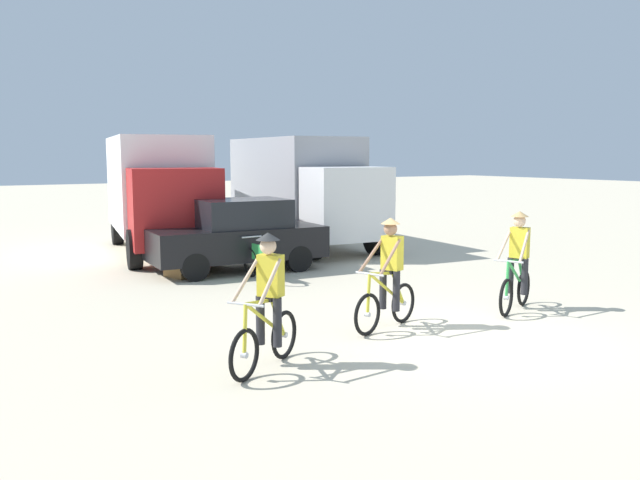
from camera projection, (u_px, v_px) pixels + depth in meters
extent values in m
plane|color=beige|center=(469.00, 336.00, 10.40)|extent=(120.00, 120.00, 0.00)
cube|color=white|center=(156.00, 183.00, 19.62)|extent=(3.32, 5.56, 2.70)
cube|color=#B21E1E|center=(175.00, 208.00, 16.55)|extent=(2.44, 1.88, 2.00)
cube|color=black|center=(180.00, 196.00, 15.86)|extent=(2.00, 0.45, 0.80)
cylinder|color=black|center=(216.00, 245.00, 17.14)|extent=(0.50, 1.04, 1.00)
cylinder|color=black|center=(134.00, 249.00, 16.39)|extent=(0.50, 1.04, 1.00)
cylinder|color=black|center=(182.00, 226.00, 21.74)|extent=(0.50, 1.04, 1.00)
cylinder|color=black|center=(117.00, 229.00, 21.00)|extent=(0.50, 1.04, 1.00)
cube|color=#9E9EA3|center=(294.00, 181.00, 21.04)|extent=(2.85, 5.39, 2.70)
cube|color=silver|center=(347.00, 204.00, 18.10)|extent=(2.32, 1.69, 2.00)
cube|color=black|center=(360.00, 192.00, 17.44)|extent=(2.02, 0.26, 0.80)
cylinder|color=black|center=(376.00, 237.00, 18.78)|extent=(0.41, 1.02, 1.00)
cylinder|color=black|center=(312.00, 242.00, 17.85)|extent=(0.41, 1.02, 1.00)
cylinder|color=black|center=(300.00, 222.00, 23.18)|extent=(0.41, 1.02, 1.00)
cylinder|color=black|center=(246.00, 224.00, 22.25)|extent=(0.41, 1.02, 1.00)
cube|color=black|center=(237.00, 243.00, 16.10)|extent=(4.32, 2.07, 0.76)
cube|color=black|center=(242.00, 213.00, 16.08)|extent=(2.21, 1.75, 0.68)
cylinder|color=black|center=(195.00, 267.00, 14.86)|extent=(0.65, 0.27, 0.64)
cylinder|color=black|center=(176.00, 258.00, 16.23)|extent=(0.65, 0.27, 0.64)
cylinder|color=black|center=(299.00, 259.00, 16.07)|extent=(0.65, 0.27, 0.64)
cylinder|color=black|center=(273.00, 251.00, 17.44)|extent=(0.65, 0.27, 0.64)
torus|color=black|center=(244.00, 355.00, 8.26)|extent=(0.61, 0.42, 0.68)
cylinder|color=silver|center=(244.00, 355.00, 8.26)|extent=(0.11, 0.11, 0.08)
torus|color=black|center=(284.00, 335.00, 9.20)|extent=(0.61, 0.42, 0.68)
cylinder|color=silver|center=(284.00, 335.00, 9.20)|extent=(0.11, 0.11, 0.08)
cylinder|color=gold|center=(266.00, 320.00, 8.71)|extent=(0.89, 0.59, 0.68)
cylinder|color=gold|center=(259.00, 302.00, 8.52)|extent=(0.58, 0.40, 0.13)
cylinder|color=gold|center=(278.00, 318.00, 9.01)|extent=(0.35, 0.25, 0.59)
cylinder|color=gold|center=(245.00, 330.00, 8.24)|extent=(0.11, 0.10, 0.64)
cylinder|color=silver|center=(246.00, 304.00, 8.22)|extent=(0.31, 0.46, 0.04)
cube|color=black|center=(272.00, 298.00, 8.82)|extent=(0.27, 0.23, 0.06)
cube|color=gold|center=(271.00, 275.00, 8.76)|extent=(0.34, 0.38, 0.56)
sphere|color=beige|center=(268.00, 246.00, 8.65)|extent=(0.22, 0.22, 0.22)
cone|color=#333333|center=(268.00, 236.00, 8.64)|extent=(0.32, 0.32, 0.10)
cylinder|color=#26262B|center=(277.00, 322.00, 8.73)|extent=(0.12, 0.12, 0.66)
cylinder|color=#26262B|center=(260.00, 320.00, 8.84)|extent=(0.12, 0.12, 0.66)
cylinder|color=beige|center=(270.00, 282.00, 8.38)|extent=(0.54, 0.41, 0.53)
cylinder|color=beige|center=(246.00, 280.00, 8.53)|extent=(0.58, 0.34, 0.53)
torus|color=black|center=(367.00, 314.00, 10.36)|extent=(0.66, 0.27, 0.68)
cylinder|color=silver|center=(367.00, 314.00, 10.36)|extent=(0.10, 0.10, 0.08)
torus|color=black|center=(403.00, 303.00, 11.17)|extent=(0.66, 0.27, 0.68)
cylinder|color=silver|center=(403.00, 303.00, 11.17)|extent=(0.10, 0.10, 0.08)
cylinder|color=gold|center=(387.00, 289.00, 10.75)|extent=(0.99, 0.37, 0.68)
cylinder|color=gold|center=(381.00, 274.00, 10.58)|extent=(0.64, 0.26, 0.13)
cylinder|color=gold|center=(398.00, 288.00, 11.00)|extent=(0.38, 0.17, 0.59)
cylinder|color=gold|center=(369.00, 294.00, 10.34)|extent=(0.11, 0.08, 0.64)
cylinder|color=silver|center=(370.00, 274.00, 10.32)|extent=(0.20, 0.50, 0.04)
cube|color=black|center=(393.00, 271.00, 10.83)|extent=(0.27, 0.19, 0.06)
cube|color=gold|center=(392.00, 253.00, 10.77)|extent=(0.29, 0.37, 0.56)
sphere|color=#A87A5B|center=(390.00, 229.00, 10.68)|extent=(0.22, 0.22, 0.22)
cone|color=tan|center=(391.00, 221.00, 10.66)|extent=(0.32, 0.32, 0.10)
cylinder|color=#26262B|center=(396.00, 291.00, 10.73)|extent=(0.12, 0.12, 0.66)
cylinder|color=#26262B|center=(383.00, 289.00, 10.89)|extent=(0.12, 0.12, 0.66)
cylinder|color=#A87A5B|center=(390.00, 257.00, 10.40)|extent=(0.60, 0.28, 0.53)
cylinder|color=#A87A5B|center=(371.00, 255.00, 10.63)|extent=(0.62, 0.21, 0.53)
torus|color=black|center=(506.00, 298.00, 11.58)|extent=(0.64, 0.34, 0.68)
cylinder|color=silver|center=(506.00, 298.00, 11.58)|extent=(0.11, 0.11, 0.08)
torus|color=black|center=(524.00, 288.00, 12.45)|extent=(0.64, 0.34, 0.68)
cylinder|color=silver|center=(524.00, 288.00, 12.45)|extent=(0.11, 0.11, 0.08)
cylinder|color=green|center=(516.00, 275.00, 12.00)|extent=(0.95, 0.47, 0.68)
cylinder|color=green|center=(514.00, 261.00, 11.82)|extent=(0.62, 0.32, 0.13)
cylinder|color=green|center=(521.00, 274.00, 12.28)|extent=(0.37, 0.21, 0.59)
cylinder|color=green|center=(507.00, 280.00, 11.56)|extent=(0.11, 0.09, 0.64)
cylinder|color=silver|center=(508.00, 261.00, 11.54)|extent=(0.25, 0.49, 0.04)
cube|color=black|center=(519.00, 259.00, 12.09)|extent=(0.27, 0.21, 0.06)
cube|color=gold|center=(520.00, 243.00, 12.04)|extent=(0.31, 0.37, 0.56)
sphere|color=beige|center=(520.00, 221.00, 11.94)|extent=(0.22, 0.22, 0.22)
cone|color=tan|center=(520.00, 214.00, 11.92)|extent=(0.32, 0.32, 0.10)
cylinder|color=#26262B|center=(525.00, 277.00, 11.99)|extent=(0.12, 0.12, 0.66)
cylinder|color=#26262B|center=(510.00, 275.00, 12.13)|extent=(0.12, 0.12, 0.66)
cylinder|color=beige|center=(524.00, 246.00, 11.66)|extent=(0.58, 0.34, 0.53)
cylinder|color=beige|center=(504.00, 245.00, 11.86)|extent=(0.61, 0.27, 0.53)
torus|color=black|center=(251.00, 263.00, 15.37)|extent=(0.08, 0.68, 0.68)
torus|color=black|center=(274.00, 269.00, 14.50)|extent=(0.08, 0.68, 0.68)
cube|color=green|center=(262.00, 253.00, 14.90)|extent=(0.07, 0.89, 0.36)
cylinder|color=silver|center=(252.00, 237.00, 15.25)|extent=(0.50, 0.05, 0.04)
cube|color=olive|center=(185.00, 265.00, 15.47)|extent=(0.90, 0.89, 0.52)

